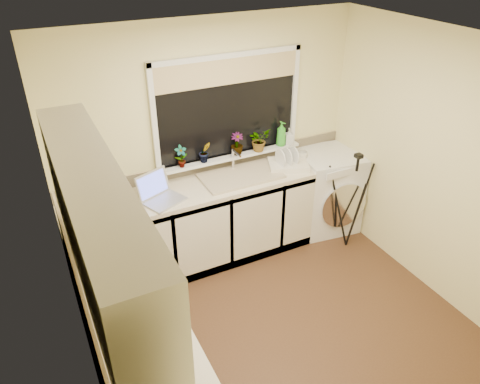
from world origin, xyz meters
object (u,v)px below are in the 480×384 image
(microwave, at_px, (108,227))
(soap_bottle_green, at_px, (281,134))
(kettle, at_px, (136,285))
(steel_jar, at_px, (139,337))
(dish_rack, at_px, (288,165))
(soap_bottle_clear, at_px, (289,136))
(washing_machine, at_px, (326,190))
(plant_a, at_px, (181,157))
(glass_jug, at_px, (172,377))
(tripod, at_px, (352,202))
(plant_b, at_px, (205,152))
(plant_c, at_px, (237,144))
(cup_back, at_px, (302,156))
(plant_d, at_px, (259,140))
(laptop, at_px, (159,193))

(microwave, height_order, soap_bottle_green, soap_bottle_green)
(kettle, xyz_separation_m, steel_jar, (-0.10, -0.41, -0.05))
(dish_rack, height_order, soap_bottle_clear, soap_bottle_clear)
(washing_machine, bearing_deg, plant_a, 179.67)
(microwave, bearing_deg, plant_a, -54.36)
(kettle, distance_m, glass_jug, 0.80)
(soap_bottle_green, bearing_deg, steel_jar, -138.85)
(soap_bottle_clear, bearing_deg, microwave, -161.46)
(steel_jar, xyz_separation_m, soap_bottle_green, (2.12, 1.86, 0.24))
(tripod, distance_m, plant_b, 1.67)
(plant_c, distance_m, soap_bottle_green, 0.53)
(glass_jug, bearing_deg, steel_jar, 101.32)
(glass_jug, xyz_separation_m, soap_bottle_green, (2.05, 2.25, 0.20))
(glass_jug, distance_m, microwave, 1.52)
(soap_bottle_clear, xyz_separation_m, cup_back, (0.09, -0.14, -0.19))
(microwave, xyz_separation_m, soap_bottle_clear, (2.15, 0.72, 0.09))
(washing_machine, height_order, tripod, tripod)
(plant_b, bearing_deg, kettle, -127.88)
(microwave, distance_m, plant_d, 1.92)
(plant_c, bearing_deg, cup_back, -13.64)
(washing_machine, distance_m, soap_bottle_clear, 0.82)
(laptop, distance_m, soap_bottle_clear, 1.61)
(glass_jug, distance_m, steel_jar, 0.40)
(washing_machine, relative_size, plant_d, 3.79)
(soap_bottle_clear, bearing_deg, glass_jug, -133.72)
(washing_machine, height_order, dish_rack, dish_rack)
(dish_rack, bearing_deg, soap_bottle_clear, 80.75)
(kettle, xyz_separation_m, glass_jug, (-0.02, -0.80, -0.02))
(laptop, bearing_deg, dish_rack, -21.98)
(microwave, relative_size, cup_back, 4.27)
(microwave, bearing_deg, glass_jug, 177.04)
(steel_jar, bearing_deg, dish_rack, 37.80)
(tripod, bearing_deg, glass_jug, -158.79)
(dish_rack, relative_size, cup_back, 3.25)
(cup_back, bearing_deg, dish_rack, -158.04)
(washing_machine, relative_size, laptop, 2.08)
(tripod, relative_size, soap_bottle_green, 4.19)
(plant_b, bearing_deg, steel_jar, -123.47)
(plant_b, bearing_deg, cup_back, -7.96)
(laptop, xyz_separation_m, soap_bottle_clear, (1.58, 0.25, 0.17))
(cup_back, bearing_deg, plant_c, 166.36)
(laptop, relative_size, soap_bottle_clear, 2.47)
(tripod, distance_m, plant_a, 1.88)
(kettle, distance_m, cup_back, 2.56)
(kettle, height_order, plant_d, plant_d)
(cup_back, bearing_deg, tripod, -60.76)
(kettle, relative_size, plant_c, 0.89)
(tripod, xyz_separation_m, plant_a, (-1.65, 0.70, 0.60))
(microwave, xyz_separation_m, cup_back, (2.23, 0.58, -0.10))
(plant_c, relative_size, soap_bottle_green, 0.85)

